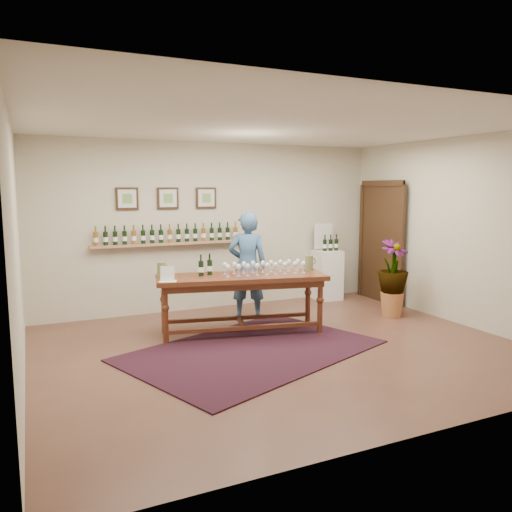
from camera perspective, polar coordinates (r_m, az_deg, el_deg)
name	(u,v)px	position (r m, az deg, el deg)	size (l,w,h in m)	color
ground	(282,348)	(6.52, 2.98, -10.50)	(6.00, 6.00, 0.00)	brown
room_shell	(340,241)	(8.92, 9.55, 1.72)	(6.00, 6.00, 6.00)	beige
rug	(253,350)	(6.41, -0.39, -10.73)	(3.07, 2.05, 0.02)	#42110B
tasting_table	(242,284)	(7.01, -1.67, -3.20)	(2.46, 1.22, 0.84)	#4C2713
table_glasses	(264,267)	(7.09, 0.97, -1.30)	(1.29, 0.30, 0.18)	silver
table_bottles	(205,264)	(6.96, -5.81, -0.94)	(0.29, 0.17, 0.31)	black
pitcher_left	(161,270)	(6.87, -10.75, -1.58)	(0.14, 0.14, 0.21)	#646740
pitcher_right	(309,263)	(7.41, 6.10, -0.78)	(0.14, 0.14, 0.22)	#646740
menu_card	(167,274)	(6.61, -10.09, -2.00)	(0.22, 0.16, 0.20)	silver
display_pedestal	(327,275)	(9.30, 8.10, -2.15)	(0.45, 0.45, 0.91)	white
pedestal_bottles	(331,243)	(9.20, 8.52, 1.45)	(0.28, 0.07, 0.28)	black
info_sign	(323,236)	(9.28, 7.70, 2.28)	(0.38, 0.02, 0.52)	silver
potted_plant	(393,278)	(8.22, 15.36, -2.46)	(0.64, 0.64, 1.07)	#AB6739
person	(247,266)	(7.82, -0.98, -1.10)	(0.61, 0.40, 1.68)	#375C82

